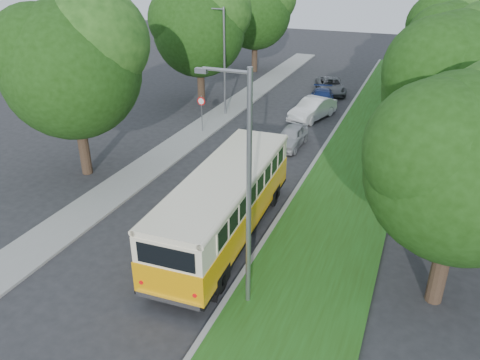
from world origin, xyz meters
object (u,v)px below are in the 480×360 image
at_px(vintage_bus, 225,205).
at_px(car_silver, 291,137).
at_px(lamppost_near, 246,188).
at_px(car_blue, 322,98).
at_px(car_grey, 331,86).
at_px(lamppost_far, 223,58).
at_px(car_white, 312,109).

bearing_deg(vintage_bus, car_silver, 89.79).
bearing_deg(lamppost_near, car_silver, 100.32).
bearing_deg(car_blue, lamppost_near, -94.82).
relative_size(lamppost_near, car_grey, 1.75).
relative_size(vintage_bus, car_silver, 2.77).
bearing_deg(lamppost_far, car_white, 13.32).
bearing_deg(car_white, vintage_bus, -72.05).
relative_size(vintage_bus, car_blue, 2.37).
xyz_separation_m(car_silver, car_grey, (-0.30, 12.97, 0.01)).
bearing_deg(car_grey, car_white, -108.56).
relative_size(lamppost_near, vintage_bus, 0.79).
bearing_deg(car_silver, lamppost_near, -78.02).
distance_m(lamppost_near, lamppost_far, 20.53).
xyz_separation_m(vintage_bus, car_white, (-0.41, 16.47, -0.77)).
xyz_separation_m(lamppost_near, car_blue, (-2.73, 23.25, -3.75)).
xyz_separation_m(car_white, car_blue, (-0.06, 3.28, -0.11)).
relative_size(vintage_bus, car_grey, 2.23).
height_order(lamppost_near, car_grey, lamppost_near).
xyz_separation_m(car_silver, car_white, (-0.06, 5.66, 0.11)).
xyz_separation_m(lamppost_far, car_silver, (6.30, -4.19, -3.49)).
relative_size(lamppost_far, car_white, 1.68).
height_order(lamppost_near, car_silver, lamppost_near).
relative_size(lamppost_far, car_grey, 1.64).
bearing_deg(car_silver, lamppost_far, 148.06).
bearing_deg(lamppost_far, car_grey, 55.65).
bearing_deg(car_white, car_grey, 108.36).
distance_m(car_silver, car_grey, 12.97).
bearing_deg(car_grey, lamppost_near, -104.33).
distance_m(lamppost_far, car_blue, 8.54).
bearing_deg(lamppost_far, vintage_bus, -66.09).
height_order(lamppost_near, car_white, lamppost_near).
relative_size(lamppost_far, car_silver, 2.04).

